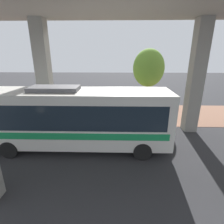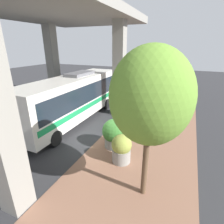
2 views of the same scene
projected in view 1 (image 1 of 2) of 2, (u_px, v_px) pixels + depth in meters
The scene contains 9 objects.
ground_plane at pixel (119, 126), 14.02m from camera, with size 80.00×80.00×0.00m, color #2D2D30.
sidewalk_strip at pixel (118, 114), 16.85m from camera, with size 6.00×40.00×0.02m.
overpass at pixel (122, 14), 7.90m from camera, with size 9.40×18.67×8.35m.
bus at pixel (76, 116), 10.26m from camera, with size 2.70×10.94×3.82m.
fire_hydrant at pixel (88, 117), 14.66m from camera, with size 0.41×0.20×0.96m.
planter_front at pixel (118, 110), 14.95m from camera, with size 1.48×1.48×1.82m.
planter_middle at pixel (131, 109), 15.82m from camera, with size 1.07×1.07×1.59m.
planter_back at pixel (56, 110), 15.06m from camera, with size 1.31×1.31×1.70m.
street_tree_near at pixel (149, 68), 16.20m from camera, with size 2.89×2.89×5.99m.
Camera 1 is at (12.91, -0.21, 5.61)m, focal length 28.00 mm.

